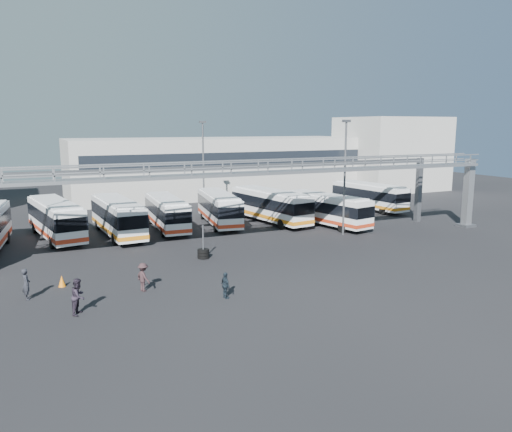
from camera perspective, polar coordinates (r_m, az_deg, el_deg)
name	(u,v)px	position (r m, az deg, el deg)	size (l,w,h in m)	color
ground	(255,271)	(34.02, -0.11, -6.25)	(140.00, 140.00, 0.00)	black
gantry	(223,181)	(38.25, -3.82, 3.98)	(51.40, 5.15, 7.10)	gray
warehouse	(220,166)	(72.54, -4.15, 5.73)	(42.00, 14.00, 8.00)	#9E9E99
building_right	(391,153)	(80.53, 15.14, 6.92)	(14.00, 12.00, 11.00)	#B2B2AD
light_pole_mid	(345,171)	(44.90, 10.12, 5.05)	(0.70, 0.35, 10.21)	#4C4F54
light_pole_back	(203,163)	(54.70, -6.04, 6.06)	(0.70, 0.35, 10.21)	#4C4F54
bus_2	(56,218)	(46.41, -21.94, -0.21)	(4.23, 11.22, 3.33)	silver
bus_3	(118,216)	(45.90, -15.55, 0.03)	(3.16, 10.96, 3.29)	silver
bus_4	(167,212)	(47.74, -10.18, 0.48)	(2.94, 10.26, 3.08)	silver
bus_5	(219,207)	(49.47, -4.25, 1.01)	(3.93, 10.68, 3.17)	silver
bus_6	(270,205)	(50.42, 1.65, 1.31)	(4.08, 11.22, 3.33)	silver
bus_7	(326,208)	(49.27, 7.98, 0.87)	(4.36, 10.53, 3.12)	silver
bus_9	(369,195)	(59.63, 12.80, 2.33)	(3.60, 10.47, 3.11)	silver
pedestrian_a	(26,284)	(31.11, -24.78, -7.08)	(0.66, 0.43, 1.80)	black
pedestrian_b	(79,296)	(27.75, -19.62, -8.64)	(0.93, 0.73, 1.92)	#241E29
pedestrian_c	(143,277)	(30.43, -12.76, -6.83)	(1.11, 0.64, 1.72)	#2E1F21
pedestrian_d	(225,285)	(28.56, -3.51, -7.92)	(0.89, 0.37, 1.53)	black
cone_right	(62,281)	(32.84, -21.31, -6.94)	(0.44, 0.44, 0.70)	orange
tire_stack	(203,253)	(37.17, -6.04, -4.20)	(0.88, 0.88, 2.51)	black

